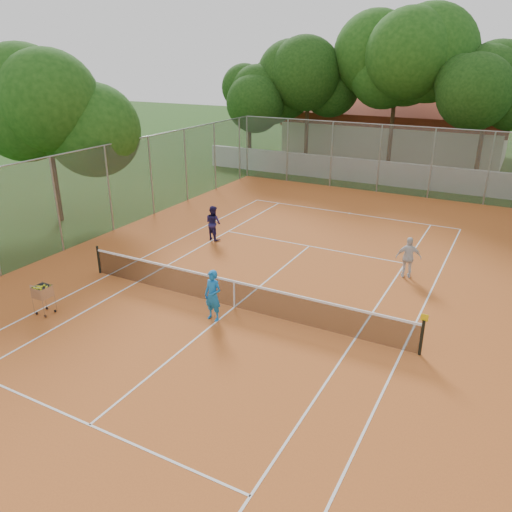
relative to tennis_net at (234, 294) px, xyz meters
The scene contains 12 objects.
ground 0.51m from the tennis_net, ahead, with size 120.00×120.00×0.00m, color #1B3B10.
court_pad 0.50m from the tennis_net, ahead, with size 18.00×34.00×0.02m, color #BF5E25.
court_lines 0.49m from the tennis_net, ahead, with size 10.98×23.78×0.01m, color white.
tennis_net is the anchor object (origin of this frame).
perimeter_fence 1.49m from the tennis_net, ahead, with size 18.00×34.00×4.00m, color slate.
boundary_wall 19.00m from the tennis_net, 90.00° to the left, with size 26.00×0.30×1.50m, color silver.
clubhouse 29.12m from the tennis_net, 93.95° to the left, with size 16.40×9.00×4.40m, color beige.
tropical_trees 22.45m from the tennis_net, 90.00° to the left, with size 29.00×19.00×10.00m, color black.
player_near 1.08m from the tennis_net, 99.03° to the right, with size 0.60×0.40×1.65m, color blue.
player_far_left 6.63m from the tennis_net, 128.55° to the left, with size 0.76×0.59×1.55m, color #1F1A4F.
player_far_right 6.77m from the tennis_net, 49.03° to the left, with size 0.92×0.38×1.56m, color silver.
ball_hopper 6.04m from the tennis_net, 147.53° to the right, with size 0.51×0.51×1.06m, color #AEAFB5.
Camera 1 is at (7.51, -12.51, 7.71)m, focal length 35.00 mm.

